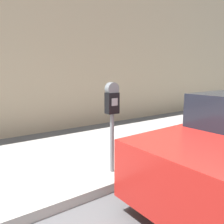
% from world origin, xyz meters
% --- Properties ---
extents(sidewalk, '(24.00, 2.80, 0.14)m').
position_xyz_m(sidewalk, '(0.00, 2.20, 0.07)').
color(sidewalk, '#9E9B96').
rests_on(sidewalk, ground_plane).
extents(building_facade, '(24.00, 0.30, 5.98)m').
position_xyz_m(building_facade, '(0.00, 4.78, 2.99)').
color(building_facade, tan).
rests_on(building_facade, ground_plane).
extents(parking_meter, '(0.20, 0.14, 1.44)m').
position_xyz_m(parking_meter, '(0.57, 1.14, 1.17)').
color(parking_meter, slate).
rests_on(parking_meter, sidewalk).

